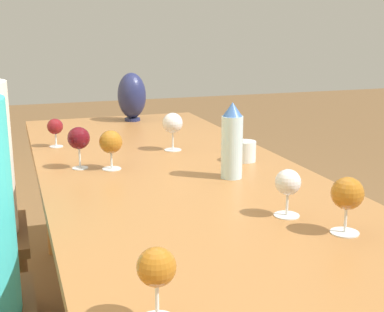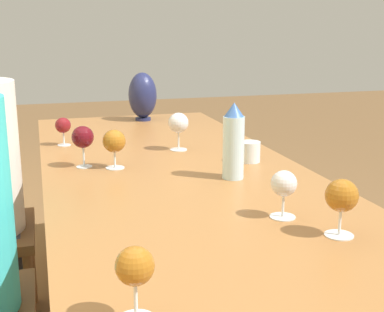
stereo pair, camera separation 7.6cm
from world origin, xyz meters
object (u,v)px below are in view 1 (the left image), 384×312
Objects in this scene: wine_glass_3 at (156,270)px; wine_glass_7 at (173,124)px; wine_glass_6 at (347,194)px; vase at (132,96)px; water_bottle at (232,142)px; wine_glass_1 at (288,184)px; wine_glass_4 at (79,139)px; wine_glass_0 at (55,127)px; wine_glass_5 at (111,143)px; water_tumbler at (245,151)px.

wine_glass_3 is 1.30m from wine_glass_7.
vase is at bearing 4.92° from wine_glass_6.
wine_glass_6 is at bearing -172.33° from water_bottle.
wine_glass_1 is at bearing -177.39° from vase.
wine_glass_3 is at bearing 113.92° from wine_glass_6.
water_bottle is 1.78× the size of wine_glass_6.
wine_glass_3 is at bearing 130.25° from wine_glass_1.
wine_glass_3 is 0.92× the size of wine_glass_4.
water_bottle reaches higher than wine_glass_1.
water_bottle is 0.84m from wine_glass_0.
wine_glass_5 is 0.91× the size of wine_glass_7.
wine_glass_3 is at bearing 148.03° from water_tumbler.
wine_glass_5 is 0.98× the size of wine_glass_6.
vase is 1.77× the size of wine_glass_6.
wine_glass_3 is (-1.45, -0.04, 0.01)m from wine_glass_0.
wine_glass_1 is at bearing 166.42° from water_tumbler.
wine_glass_1 is 0.90× the size of wine_glass_6.
water_bottle is at bearing -171.21° from wine_glass_7.
water_bottle is at bearing 7.67° from wine_glass_6.
wine_glass_4 reaches higher than water_tumbler.
water_tumbler is 0.32× the size of vase.
water_bottle is 1.00× the size of vase.
wine_glass_5 is at bearing 56.66° from water_bottle.
wine_glass_4 is (0.67, 0.46, 0.02)m from wine_glass_1.
wine_glass_4 is 0.98× the size of wine_glass_7.
wine_glass_4 is (-0.38, -0.05, 0.02)m from wine_glass_0.
wine_glass_5 is at bearing -113.77° from wine_glass_4.
wine_glass_0 is 0.84× the size of wine_glass_6.
wine_glass_5 is at bearing 29.07° from wine_glass_6.
vase is 0.67m from wine_glass_0.
wine_glass_4 reaches higher than wine_glass_3.
wine_glass_4 is at bearing 34.54° from wine_glass_1.
vase reaches higher than wine_glass_1.
wine_glass_4 is at bearing 112.61° from wine_glass_7.
wine_glass_7 is (0.17, -0.40, 0.00)m from wine_glass_4.
wine_glass_7 is at bearing 8.79° from water_bottle.
wine_glass_3 reaches higher than wine_glass_0.
wine_glass_0 is at bearing 53.80° from water_tumbler.
wine_glass_5 is at bearing 29.74° from wine_glass_1.
wine_glass_7 is (0.45, 0.07, -0.01)m from water_bottle.
wine_glass_1 is (-1.06, -0.51, 0.01)m from wine_glass_0.
wine_glass_4 is at bearing 33.10° from wine_glass_6.
wine_glass_5 reaches higher than wine_glass_0.
wine_glass_1 is at bearing -49.75° from wine_glass_3.
wine_glass_7 is (0.84, 0.07, 0.02)m from wine_glass_1.
wine_glass_0 is at bearing 138.96° from vase.
wine_glass_3 is 0.98× the size of wine_glass_5.
water_bottle is 0.43m from wine_glass_5.
wine_glass_4 is (1.07, -0.01, 0.01)m from wine_glass_3.
wine_glass_7 reaches higher than wine_glass_5.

